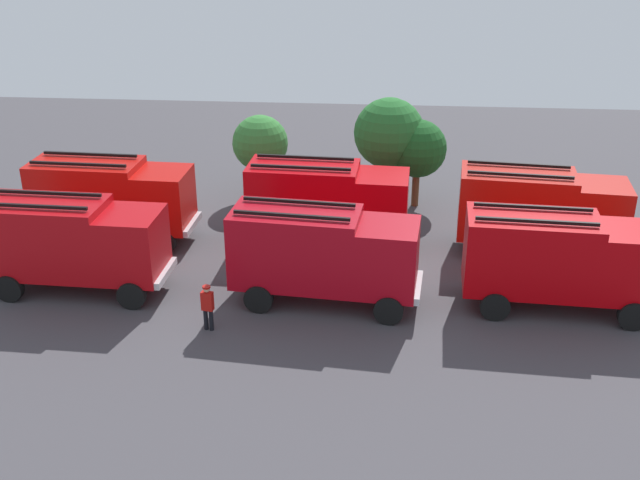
# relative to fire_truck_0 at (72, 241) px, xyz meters

# --- Properties ---
(ground_plane) EXTENTS (55.97, 55.97, 0.00)m
(ground_plane) POSITION_rel_fire_truck_0_xyz_m (9.47, 2.49, -2.15)
(ground_plane) COLOR #423F44
(fire_truck_0) EXTENTS (7.28, 2.97, 3.88)m
(fire_truck_0) POSITION_rel_fire_truck_0_xyz_m (0.00, 0.00, 0.00)
(fire_truck_0) COLOR #B30A10
(fire_truck_0) RESTS_ON ground
(fire_truck_1) EXTENTS (7.40, 3.32, 3.88)m
(fire_truck_1) POSITION_rel_fire_truck_0_xyz_m (9.80, -0.19, 0.00)
(fire_truck_1) COLOR #AB0814
(fire_truck_1) RESTS_ON ground
(fire_truck_2) EXTENTS (7.34, 3.12, 3.88)m
(fire_truck_2) POSITION_rel_fire_truck_0_xyz_m (18.57, 0.03, 0.00)
(fire_truck_2) COLOR #BC0308
(fire_truck_2) RESTS_ON ground
(fire_truck_3) EXTENTS (7.29, 2.98, 3.88)m
(fire_truck_3) POSITION_rel_fire_truck_0_xyz_m (-0.08, 4.86, 0.00)
(fire_truck_3) COLOR #BC0F0A
(fire_truck_3) RESTS_ON ground
(fire_truck_4) EXTENTS (7.32, 3.07, 3.88)m
(fire_truck_4) POSITION_rel_fire_truck_0_xyz_m (9.55, 5.19, 0.00)
(fire_truck_4) COLOR #BB030A
(fire_truck_4) RESTS_ON ground
(fire_truck_5) EXTENTS (7.41, 3.34, 3.88)m
(fire_truck_5) POSITION_rel_fire_truck_0_xyz_m (18.77, 4.93, 0.00)
(fire_truck_5) COLOR #AF110A
(fire_truck_5) RESTS_ON ground
(firefighter_2) EXTENTS (0.46, 0.32, 1.78)m
(firefighter_2) POSITION_rel_fire_truck_0_xyz_m (5.84, -2.62, -1.15)
(firefighter_2) COLOR black
(firefighter_2) RESTS_ON ground
(firefighter_3) EXTENTS (0.47, 0.46, 1.79)m
(firefighter_3) POSITION_rel_fire_truck_0_xyz_m (19.69, 2.13, -1.14)
(firefighter_3) COLOR black
(firefighter_3) RESTS_ON ground
(tree_0) EXTENTS (2.82, 2.82, 4.37)m
(tree_0) POSITION_rel_fire_truck_0_xyz_m (5.77, 10.66, 0.79)
(tree_0) COLOR brown
(tree_0) RESTS_ON ground
(tree_1) EXTENTS (3.49, 3.49, 5.42)m
(tree_1) POSITION_rel_fire_truck_0_xyz_m (12.24, 10.52, 1.49)
(tree_1) COLOR brown
(tree_1) RESTS_ON ground
(tree_2) EXTENTS (2.87, 2.87, 4.44)m
(tree_2) POSITION_rel_fire_truck_0_xyz_m (13.66, 10.23, 0.84)
(tree_2) COLOR brown
(tree_2) RESTS_ON ground
(traffic_cone_0) EXTENTS (0.46, 0.46, 0.66)m
(traffic_cone_0) POSITION_rel_fire_truck_0_xyz_m (6.41, 1.86, -1.82)
(traffic_cone_0) COLOR #F2600C
(traffic_cone_0) RESTS_ON ground
(traffic_cone_1) EXTENTS (0.52, 0.52, 0.74)m
(traffic_cone_1) POSITION_rel_fire_truck_0_xyz_m (9.63, 6.97, -1.78)
(traffic_cone_1) COLOR #F2600C
(traffic_cone_1) RESTS_ON ground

